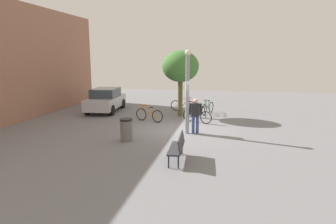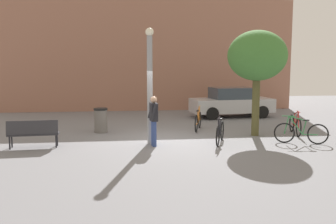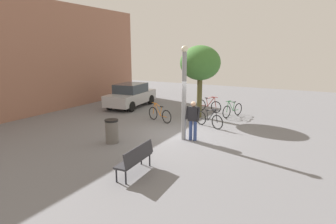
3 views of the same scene
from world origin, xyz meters
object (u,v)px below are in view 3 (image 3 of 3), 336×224
(bicycle_black, at_px, (209,119))
(trash_bin, at_px, (112,131))
(person_by_lamppost, at_px, (193,118))
(bicycle_orange, at_px, (160,114))
(plaza_tree, at_px, (200,64))
(bicycle_red, at_px, (208,105))
(bicycle_green, at_px, (232,110))
(parked_car_silver, at_px, (131,95))
(park_bench, at_px, (136,157))
(lamppost, at_px, (184,90))

(bicycle_black, height_order, trash_bin, trash_bin)
(person_by_lamppost, height_order, bicycle_orange, person_by_lamppost)
(plaza_tree, distance_m, bicycle_red, 3.11)
(bicycle_red, bearing_deg, bicycle_green, -110.08)
(person_by_lamppost, xyz_separation_m, bicycle_red, (5.68, 1.43, -0.58))
(plaza_tree, xyz_separation_m, parked_car_silver, (0.62, 5.16, -2.24))
(bicycle_black, relative_size, bicycle_green, 0.98)
(bicycle_orange, xyz_separation_m, parked_car_silver, (2.54, 3.69, 0.39))
(park_bench, relative_size, trash_bin, 1.65)
(plaza_tree, relative_size, bicycle_red, 2.25)
(lamppost, xyz_separation_m, trash_bin, (-1.81, 2.40, -1.62))
(lamppost, relative_size, bicycle_green, 2.29)
(bicycle_black, bearing_deg, bicycle_green, -8.10)
(plaza_tree, xyz_separation_m, bicycle_red, (1.65, 0.06, -2.63))
(bicycle_black, xyz_separation_m, trash_bin, (-4.21, 2.65, 0.11))
(plaza_tree, height_order, bicycle_red, plaza_tree)
(bicycle_orange, height_order, bicycle_red, same)
(lamppost, distance_m, trash_bin, 3.41)
(plaza_tree, xyz_separation_m, bicycle_green, (1.03, -1.63, -2.63))
(person_by_lamppost, distance_m, plaza_tree, 4.73)
(parked_car_silver, relative_size, trash_bin, 4.40)
(bicycle_orange, bearing_deg, bicycle_red, -21.62)
(bicycle_green, relative_size, trash_bin, 1.74)
(person_by_lamppost, height_order, trash_bin, person_by_lamppost)
(plaza_tree, bearing_deg, park_bench, -171.41)
(parked_car_silver, bearing_deg, trash_bin, -150.20)
(bicycle_black, bearing_deg, bicycle_orange, 94.51)
(lamppost, relative_size, bicycle_black, 2.33)
(bicycle_black, xyz_separation_m, parked_car_silver, (2.33, 6.40, 0.39))
(bicycle_orange, distance_m, bicycle_green, 4.29)
(bicycle_orange, height_order, parked_car_silver, parked_car_silver)
(lamppost, xyz_separation_m, plaza_tree, (4.12, 0.99, 0.90))
(bicycle_orange, distance_m, trash_bin, 4.00)
(parked_car_silver, bearing_deg, plaza_tree, -96.80)
(person_by_lamppost, relative_size, bicycle_green, 0.97)
(park_bench, bearing_deg, bicycle_green, -2.69)
(person_by_lamppost, height_order, bicycle_red, person_by_lamppost)
(bicycle_black, height_order, parked_car_silver, parked_car_silver)
(trash_bin, bearing_deg, bicycle_red, -10.16)
(bicycle_red, distance_m, bicycle_black, 3.60)
(bicycle_orange, bearing_deg, plaza_tree, -37.39)
(person_by_lamppost, distance_m, trash_bin, 3.41)
(plaza_tree, distance_m, parked_car_silver, 5.66)
(lamppost, height_order, person_by_lamppost, lamppost)
(bicycle_green, bearing_deg, plaza_tree, 122.46)
(parked_car_silver, bearing_deg, park_bench, -143.41)
(bicycle_red, height_order, bicycle_green, same)
(bicycle_black, bearing_deg, park_bench, 179.71)
(lamppost, distance_m, parked_car_silver, 7.88)
(person_by_lamppost, bearing_deg, park_bench, 177.46)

